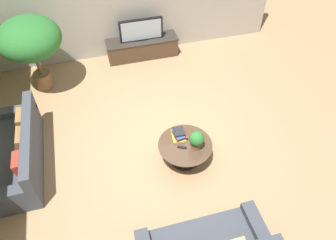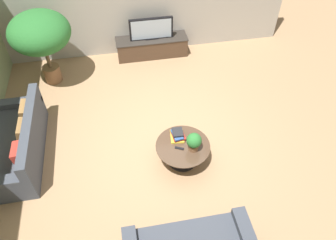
{
  "view_description": "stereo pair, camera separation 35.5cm",
  "coord_description": "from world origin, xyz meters",
  "px_view_note": "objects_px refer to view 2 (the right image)",
  "views": [
    {
      "loc": [
        -0.94,
        -4.0,
        4.91
      ],
      "look_at": [
        0.17,
        0.05,
        0.55
      ],
      "focal_mm": 35.0,
      "sensor_mm": 36.0,
      "label": 1
    },
    {
      "loc": [
        -0.6,
        -4.08,
        4.91
      ],
      "look_at": [
        0.17,
        0.05,
        0.55
      ],
      "focal_mm": 35.0,
      "sensor_mm": 36.0,
      "label": 2
    }
  ],
  "objects_px": {
    "media_console": "(152,47)",
    "potted_plant_tabletop": "(194,142)",
    "potted_palm_tall": "(40,34)",
    "couch_by_wall": "(20,144)",
    "television": "(151,29)",
    "coffee_table": "(183,150)"
  },
  "relations": [
    {
      "from": "coffee_table",
      "to": "potted_palm_tall",
      "type": "bearing_deg",
      "value": 130.89
    },
    {
      "from": "coffee_table",
      "to": "potted_plant_tabletop",
      "type": "height_order",
      "value": "potted_plant_tabletop"
    },
    {
      "from": "television",
      "to": "coffee_table",
      "type": "xyz_separation_m",
      "value": [
        0.05,
        -3.44,
        -0.45
      ]
    },
    {
      "from": "media_console",
      "to": "potted_plant_tabletop",
      "type": "distance_m",
      "value": 3.58
    },
    {
      "from": "media_console",
      "to": "television",
      "type": "height_order",
      "value": "television"
    },
    {
      "from": "potted_palm_tall",
      "to": "media_console",
      "type": "bearing_deg",
      "value": 13.7
    },
    {
      "from": "television",
      "to": "potted_palm_tall",
      "type": "height_order",
      "value": "potted_palm_tall"
    },
    {
      "from": "couch_by_wall",
      "to": "potted_plant_tabletop",
      "type": "distance_m",
      "value": 3.19
    },
    {
      "from": "potted_palm_tall",
      "to": "potted_plant_tabletop",
      "type": "relative_size",
      "value": 4.69
    },
    {
      "from": "media_console",
      "to": "television",
      "type": "bearing_deg",
      "value": -90.0
    },
    {
      "from": "couch_by_wall",
      "to": "potted_palm_tall",
      "type": "relative_size",
      "value": 1.22
    },
    {
      "from": "coffee_table",
      "to": "potted_palm_tall",
      "type": "xyz_separation_m",
      "value": [
        -2.47,
        2.85,
        0.93
      ]
    },
    {
      "from": "television",
      "to": "potted_plant_tabletop",
      "type": "bearing_deg",
      "value": -86.64
    },
    {
      "from": "television",
      "to": "media_console",
      "type": "bearing_deg",
      "value": 90.0
    },
    {
      "from": "television",
      "to": "potted_palm_tall",
      "type": "relative_size",
      "value": 0.62
    },
    {
      "from": "television",
      "to": "potted_palm_tall",
      "type": "distance_m",
      "value": 2.54
    },
    {
      "from": "media_console",
      "to": "potted_plant_tabletop",
      "type": "height_order",
      "value": "potted_plant_tabletop"
    },
    {
      "from": "potted_palm_tall",
      "to": "potted_plant_tabletop",
      "type": "bearing_deg",
      "value": -48.36
    },
    {
      "from": "couch_by_wall",
      "to": "potted_plant_tabletop",
      "type": "xyz_separation_m",
      "value": [
        3.07,
        -0.8,
        0.34
      ]
    },
    {
      "from": "television",
      "to": "couch_by_wall",
      "type": "distance_m",
      "value": 4.0
    },
    {
      "from": "potted_palm_tall",
      "to": "potted_plant_tabletop",
      "type": "height_order",
      "value": "potted_palm_tall"
    },
    {
      "from": "potted_plant_tabletop",
      "to": "television",
      "type": "bearing_deg",
      "value": 93.36
    }
  ]
}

